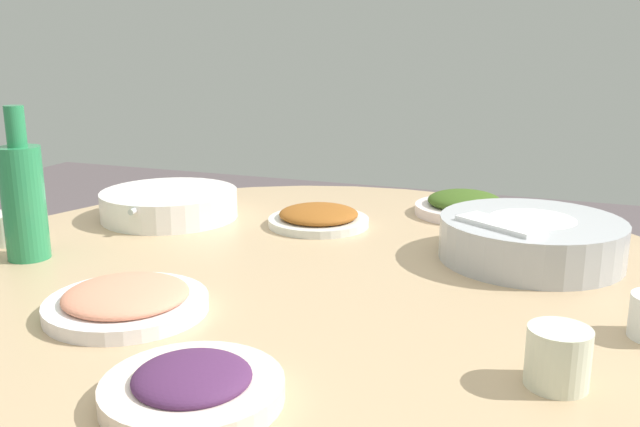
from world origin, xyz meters
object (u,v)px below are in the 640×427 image
dish_stirfry (319,217)px  tea_cup_near (558,357)px  round_dining_table (308,321)px  rice_bowl (531,238)px  dish_greens (464,205)px  soup_bowl (170,205)px  green_bottle (23,198)px  dish_shrimp (127,300)px  tea_cup_side (6,228)px  dish_eggplant (193,386)px

dish_stirfry → tea_cup_near: size_ratio=2.95×
round_dining_table → rice_bowl: bearing=-60.4°
rice_bowl → dish_greens: size_ratio=1.46×
rice_bowl → round_dining_table: bearing=119.6°
soup_bowl → green_bottle: 0.35m
soup_bowl → round_dining_table: bearing=-118.7°
dish_shrimp → tea_cup_side: 0.47m
dish_eggplant → tea_cup_near: (0.17, -0.37, 0.02)m
round_dining_table → rice_bowl: (0.20, -0.35, 0.13)m
dish_greens → green_bottle: (-0.59, 0.67, 0.09)m
rice_bowl → soup_bowl: rice_bowl is taller
dish_eggplant → green_bottle: size_ratio=0.74×
dish_greens → green_bottle: green_bottle is taller
soup_bowl → dish_shrimp: soup_bowl is taller
dish_shrimp → rice_bowl: bearing=-49.0°
soup_bowl → dish_greens: (0.25, -0.60, -0.01)m
dish_eggplant → tea_cup_near: bearing=-64.5°
tea_cup_side → dish_shrimp: bearing=-115.8°
soup_bowl → tea_cup_side: same height
round_dining_table → dish_stirfry: size_ratio=6.55×
round_dining_table → green_bottle: (-0.11, 0.49, 0.20)m
green_bottle → tea_cup_side: bearing=62.0°
dish_eggplant → tea_cup_side: size_ratio=2.73×
round_dining_table → dish_greens: bearing=-21.1°
dish_eggplant → dish_greens: bearing=-8.9°
dish_stirfry → tea_cup_near: 0.73m
dish_greens → tea_cup_side: (-0.53, 0.78, 0.01)m
rice_bowl → dish_eggplant: bearing=154.4°
rice_bowl → dish_stirfry: bearing=79.2°
soup_bowl → green_bottle: size_ratio=1.20×
round_dining_table → dish_greens: 0.53m
rice_bowl → dish_stirfry: (0.08, 0.43, -0.02)m
rice_bowl → tea_cup_side: size_ratio=4.37×
dish_shrimp → dish_stirfry: (0.54, -0.09, -0.00)m
dish_shrimp → dish_stirfry: size_ratio=1.10×
rice_bowl → dish_shrimp: size_ratio=1.38×
green_bottle → dish_greens: bearing=-48.9°
rice_bowl → dish_shrimp: bearing=131.0°
dish_shrimp → dish_eggplant: same height
soup_bowl → dish_stirfry: (0.05, -0.33, -0.01)m
dish_shrimp → tea_cup_side: bearing=64.2°
dish_greens → round_dining_table: bearing=158.9°
dish_greens → dish_stirfry: (-0.20, 0.27, -0.00)m
dish_shrimp → tea_cup_side: size_ratio=3.17×
round_dining_table → soup_bowl: size_ratio=4.27×
dish_shrimp → tea_cup_near: tea_cup_near is taller
dish_shrimp → tea_cup_near: size_ratio=3.24×
rice_bowl → soup_bowl: size_ratio=0.98×
round_dining_table → dish_eggplant: bearing=-174.6°
round_dining_table → dish_greens: dish_greens is taller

